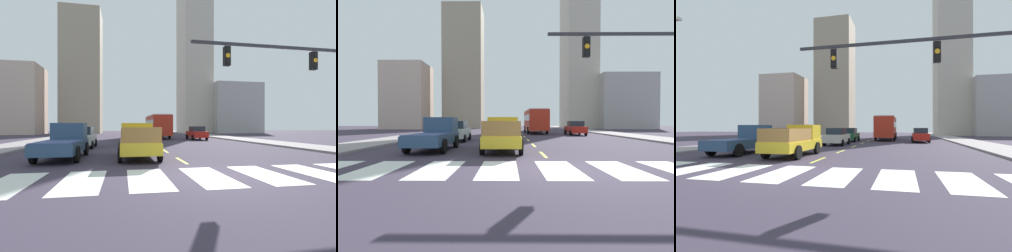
{
  "view_description": "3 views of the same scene",
  "coord_description": "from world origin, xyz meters",
  "views": [
    {
      "loc": [
        -3.0,
        -8.33,
        1.8
      ],
      "look_at": [
        1.52,
        16.02,
        1.77
      ],
      "focal_mm": 26.38,
      "sensor_mm": 36.0,
      "label": 1
    },
    {
      "loc": [
        -1.8,
        -9.04,
        1.71
      ],
      "look_at": [
        -2.01,
        16.13,
        1.23
      ],
      "focal_mm": 27.27,
      "sensor_mm": 36.0,
      "label": 2
    },
    {
      "loc": [
        4.53,
        -8.87,
        1.79
      ],
      "look_at": [
        -1.51,
        16.31,
        1.93
      ],
      "focal_mm": 26.62,
      "sensor_mm": 36.0,
      "label": 3
    }
  ],
  "objects": [
    {
      "name": "block_mid_left",
      "position": [
        -24.14,
        47.57,
        7.15
      ],
      "size": [
        8.9,
        8.78,
        14.29
      ],
      "primitive_type": "cube",
      "color": "beige",
      "rests_on": "ground"
    },
    {
      "name": "sedan_far",
      "position": [
        -6.21,
        12.69,
        0.86
      ],
      "size": [
        2.02,
        4.4,
        1.72
      ],
      "rotation": [
        0.0,
        0.0,
        0.01
      ],
      "color": "silver",
      "rests_on": "ground"
    },
    {
      "name": "city_bus",
      "position": [
        2.1,
        27.69,
        1.95
      ],
      "size": [
        2.72,
        10.8,
        3.32
      ],
      "rotation": [
        0.0,
        0.0,
        -0.0
      ],
      "color": "red",
      "rests_on": "ground"
    },
    {
      "name": "sedan_near_left",
      "position": [
        -2.02,
        15.36,
        0.86
      ],
      "size": [
        2.02,
        4.4,
        1.72
      ],
      "rotation": [
        0.0,
        0.0,
        0.01
      ],
      "color": "silver",
      "rests_on": "ground"
    },
    {
      "name": "lane_dash_6",
      "position": [
        0.0,
        34.0,
        0.0
      ],
      "size": [
        0.16,
        2.4,
        0.01
      ],
      "primitive_type": "cube",
      "color": "#D3D449",
      "rests_on": "ground"
    },
    {
      "name": "crosswalk_stripe_3",
      "position": [
        -2.14,
        0.0,
        0.0
      ],
      "size": [
        1.36,
        3.56,
        0.01
      ],
      "primitive_type": "cube",
      "color": "silver",
      "rests_on": "ground"
    },
    {
      "name": "crosswalk_stripe_4",
      "position": [
        0.0,
        0.0,
        0.0
      ],
      "size": [
        1.36,
        3.56,
        0.01
      ],
      "primitive_type": "cube",
      "color": "silver",
      "rests_on": "ground"
    },
    {
      "name": "crosswalk_stripe_2",
      "position": [
        -4.28,
        0.0,
        0.0
      ],
      "size": [
        1.36,
        3.56,
        0.01
      ],
      "primitive_type": "cube",
      "color": "silver",
      "rests_on": "ground"
    },
    {
      "name": "lane_dash_0",
      "position": [
        0.0,
        4.0,
        0.0
      ],
      "size": [
        0.16,
        2.4,
        0.01
      ],
      "primitive_type": "cube",
      "color": "#D3D449",
      "rests_on": "ground"
    },
    {
      "name": "crosswalk_stripe_5",
      "position": [
        2.14,
        0.0,
        0.0
      ],
      "size": [
        1.36,
        3.56,
        0.01
      ],
      "primitive_type": "cube",
      "color": "silver",
      "rests_on": "ground"
    },
    {
      "name": "ground_plane",
      "position": [
        0.0,
        0.0,
        0.0
      ],
      "size": [
        160.0,
        160.0,
        0.0
      ],
      "primitive_type": "plane",
      "color": "#372F3F"
    },
    {
      "name": "sidewalk_right",
      "position": [
        11.99,
        18.0,
        0.07
      ],
      "size": [
        3.7,
        110.0,
        0.15
      ],
      "primitive_type": "cube",
      "color": "gray",
      "rests_on": "ground"
    },
    {
      "name": "pickup_stakebed",
      "position": [
        -2.13,
        5.87,
        0.94
      ],
      "size": [
        2.18,
        5.2,
        1.96
      ],
      "rotation": [
        0.0,
        0.0,
        0.03
      ],
      "color": "gold",
      "rests_on": "ground"
    },
    {
      "name": "crosswalk_stripe_1",
      "position": [
        -6.42,
        0.0,
        0.0
      ],
      "size": [
        1.36,
        3.56,
        0.01
      ],
      "primitive_type": "cube",
      "color": "silver",
      "rests_on": "ground"
    },
    {
      "name": "sedan_near_right",
      "position": [
        -2.1,
        21.81,
        0.86
      ],
      "size": [
        2.02,
        4.4,
        1.72
      ],
      "rotation": [
        0.0,
        0.0,
        -0.04
      ],
      "color": "#1A552D",
      "rests_on": "ground"
    },
    {
      "name": "tower_tall_centre",
      "position": [
        15.31,
        53.48,
        27.41
      ],
      "size": [
        7.04,
        10.19,
        54.83
      ],
      "primitive_type": "cube",
      "color": "#BCB2A2",
      "rests_on": "ground"
    },
    {
      "name": "crosswalk_stripe_6",
      "position": [
        4.28,
        0.0,
        0.0
      ],
      "size": [
        1.36,
        3.56,
        0.01
      ],
      "primitive_type": "cube",
      "color": "silver",
      "rests_on": "ground"
    },
    {
      "name": "lane_dash_5",
      "position": [
        0.0,
        29.0,
        0.0
      ],
      "size": [
        0.16,
        2.4,
        0.01
      ],
      "primitive_type": "cube",
      "color": "#D3D449",
      "rests_on": "ground"
    },
    {
      "name": "block_mid_right",
      "position": [
        24.69,
        51.16,
        6.13
      ],
      "size": [
        11.9,
        11.12,
        12.26
      ],
      "primitive_type": "cube",
      "color": "#A9A5A3",
      "rests_on": "ground"
    },
    {
      "name": "traffic_signal_gantry",
      "position": [
        7.12,
        1.83,
        4.27
      ],
      "size": [
        10.94,
        0.27,
        6.0
      ],
      "color": "#2D2D33",
      "rests_on": "ground"
    },
    {
      "name": "lane_dash_3",
      "position": [
        0.0,
        19.0,
        0.0
      ],
      "size": [
        0.16,
        2.4,
        0.01
      ],
      "primitive_type": "cube",
      "color": "#D3D449",
      "rests_on": "ground"
    },
    {
      "name": "sidewalk_left",
      "position": [
        -11.99,
        18.0,
        0.07
      ],
      "size": [
        3.7,
        110.0,
        0.15
      ],
      "primitive_type": "cube",
      "color": "gray",
      "rests_on": "ground"
    },
    {
      "name": "block_low_left",
      "position": [
        -12.23,
        51.58,
        14.12
      ],
      "size": [
        8.75,
        7.94,
        28.24
      ],
      "primitive_type": "cube",
      "color": "tan",
      "rests_on": "ground"
    },
    {
      "name": "lane_dash_4",
      "position": [
        0.0,
        24.0,
        0.0
      ],
      "size": [
        0.16,
        2.4,
        0.01
      ],
      "primitive_type": "cube",
      "color": "#D3D449",
      "rests_on": "ground"
    },
    {
      "name": "pickup_dark",
      "position": [
        -6.15,
        6.31,
        0.92
      ],
      "size": [
        2.18,
        5.2,
        1.96
      ],
      "rotation": [
        0.0,
        0.0,
        -0.03
      ],
      "color": "#2E4C6F",
      "rests_on": "ground"
    },
    {
      "name": "lane_dash_7",
      "position": [
        0.0,
        39.0,
        0.0
      ],
      "size": [
        0.16,
        2.4,
        0.01
      ],
      "primitive_type": "cube",
      "color": "#D3D449",
      "rests_on": "ground"
    },
    {
      "name": "lane_dash_2",
      "position": [
        0.0,
        14.0,
        0.0
      ],
      "size": [
        0.16,
        2.4,
        0.01
      ],
      "primitive_type": "cube",
      "color": "#D3D449",
      "rests_on": "ground"
    },
    {
      "name": "sedan_mid",
      "position": [
        6.48,
        22.4,
        0.86
      ],
      "size": [
        2.02,
        4.4,
        1.72
      ],
      "rotation": [
        0.0,
        0.0,
        -0.02
      ],
      "color": "red",
      "rests_on": "ground"
    },
    {
      "name": "lane_dash_1",
      "position": [
        0.0,
        9.0,
        0.0
      ],
      "size": [
        0.16,
        2.4,
        0.01
      ],
      "primitive_type": "cube",
      "color": "#D3D449",
      "rests_on": "ground"
    }
  ]
}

